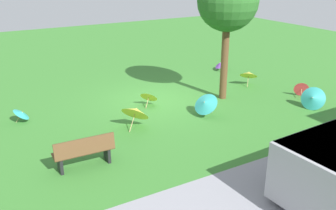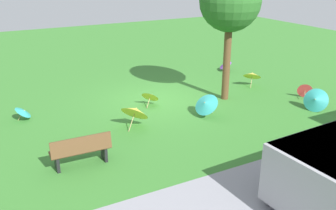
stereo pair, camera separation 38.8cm
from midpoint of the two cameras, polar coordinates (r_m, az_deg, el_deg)
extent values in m
plane|color=#387A2D|center=(14.78, -2.32, 0.75)|extent=(40.00, 40.00, 0.00)
cube|color=gray|center=(9.38, 20.85, -13.54)|extent=(40.00, 4.21, 0.01)
cylinder|color=black|center=(9.21, 16.47, -10.87)|extent=(0.77, 0.26, 0.76)
cube|color=brown|center=(10.19, -13.95, -6.89)|extent=(1.61, 0.50, 0.05)
cube|color=brown|center=(9.92, -13.76, -6.23)|extent=(1.60, 0.17, 0.45)
cube|color=black|center=(10.19, -17.34, -8.68)|extent=(0.09, 0.41, 0.45)
cube|color=black|center=(10.44, -10.43, -7.29)|extent=(0.09, 0.41, 0.45)
cylinder|color=brown|center=(14.69, 7.95, 6.85)|extent=(0.28, 0.28, 3.14)
sphere|color=#286023|center=(14.32, 8.41, 15.63)|extent=(2.28, 2.28, 2.28)
cylinder|color=tan|center=(14.03, -4.01, 0.34)|extent=(0.27, 0.24, 0.35)
cone|color=yellow|center=(14.13, -3.72, 1.39)|extent=(0.85, 0.86, 0.54)
sphere|color=tan|center=(14.15, -3.66, 1.61)|extent=(0.06, 0.06, 0.05)
cylinder|color=tan|center=(12.14, -6.46, -2.79)|extent=(0.36, 0.28, 0.48)
cone|color=yellow|center=(12.24, -5.89, -0.98)|extent=(1.22, 1.24, 0.77)
sphere|color=tan|center=(12.27, -5.75, -0.53)|extent=(0.06, 0.06, 0.05)
cylinder|color=tan|center=(16.73, 11.54, 3.58)|extent=(0.22, 0.21, 0.45)
cone|color=yellow|center=(16.82, 11.68, 4.70)|extent=(1.07, 1.07, 0.55)
sphere|color=tan|center=(16.84, 11.71, 4.98)|extent=(0.06, 0.06, 0.05)
cylinder|color=tan|center=(19.08, 7.82, 5.74)|extent=(0.19, 0.08, 0.30)
cone|color=purple|center=(18.99, 7.51, 6.30)|extent=(0.78, 0.80, 0.44)
sphere|color=tan|center=(18.97, 7.43, 6.46)|extent=(0.06, 0.05, 0.05)
cylinder|color=tan|center=(15.04, 20.89, 0.70)|extent=(0.48, 0.28, 0.31)
cone|color=teal|center=(14.66, 20.70, 0.99)|extent=(0.94, 1.06, 0.87)
sphere|color=tan|center=(14.57, 20.65, 1.07)|extent=(0.06, 0.05, 0.05)
cylinder|color=tan|center=(15.83, 19.20, 1.91)|extent=(0.28, 0.28, 0.11)
cone|color=#D8383F|center=(16.04, 19.20, 2.38)|extent=(0.60, 0.61, 0.62)
sphere|color=tan|center=(16.09, 19.20, 2.47)|extent=(0.06, 0.06, 0.04)
cylinder|color=tan|center=(13.75, -22.77, -1.91)|extent=(0.21, 0.08, 0.28)
cone|color=teal|center=(13.67, -22.34, -1.19)|extent=(0.67, 0.71, 0.43)
sphere|color=tan|center=(13.65, -22.24, -1.03)|extent=(0.06, 0.05, 0.05)
cylinder|color=tan|center=(13.37, 5.52, -0.54)|extent=(0.40, 0.15, 0.44)
cone|color=teal|center=(13.09, 4.89, 0.27)|extent=(0.97, 1.05, 0.71)
sphere|color=tan|center=(13.02, 4.75, 0.45)|extent=(0.06, 0.05, 0.05)
camera|label=1|loc=(0.19, -90.88, -0.34)|focal=39.59mm
camera|label=2|loc=(0.19, 89.12, 0.34)|focal=39.59mm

